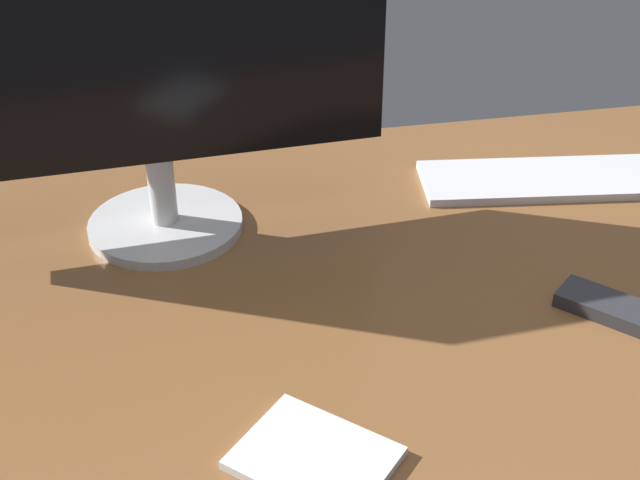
{
  "coord_description": "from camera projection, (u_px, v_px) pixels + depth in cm",
  "views": [
    {
      "loc": [
        -20.62,
        -92.84,
        67.24
      ],
      "look_at": [
        -1.9,
        -0.83,
        8.0
      ],
      "focal_mm": 49.58,
      "sensor_mm": 36.0,
      "label": 1
    }
  ],
  "objects": [
    {
      "name": "keyboard",
      "position": [
        542.0,
        180.0,
        1.36
      ],
      "size": [
        38.26,
        17.56,
        1.27
      ],
      "primitive_type": "cube",
      "rotation": [
        0.0,
        0.0,
        -0.13
      ],
      "color": "silver",
      "rests_on": "desk"
    },
    {
      "name": "media_remote",
      "position": [
        637.0,
        317.0,
        1.06
      ],
      "size": [
        16.78,
        17.72,
        3.13
      ],
      "rotation": [
        0.0,
        0.0,
        -0.83
      ],
      "color": "#2D2D33",
      "rests_on": "desk"
    },
    {
      "name": "monitor",
      "position": [
        148.0,
        58.0,
        1.11
      ],
      "size": [
        62.1,
        21.62,
        45.16
      ],
      "rotation": [
        0.0,
        0.0,
        0.06
      ],
      "color": "silver",
      "rests_on": "desk"
    },
    {
      "name": "notepad",
      "position": [
        314.0,
        458.0,
        0.87
      ],
      "size": [
        18.69,
        18.57,
        1.01
      ],
      "primitive_type": "cube",
      "rotation": [
        0.0,
        0.0,
        -0.76
      ],
      "color": "silver",
      "rests_on": "desk"
    },
    {
      "name": "desk",
      "position": [
        333.0,
        280.0,
        1.16
      ],
      "size": [
        140.0,
        84.0,
        2.0
      ],
      "primitive_type": "cube",
      "color": "brown",
      "rests_on": "ground"
    }
  ]
}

